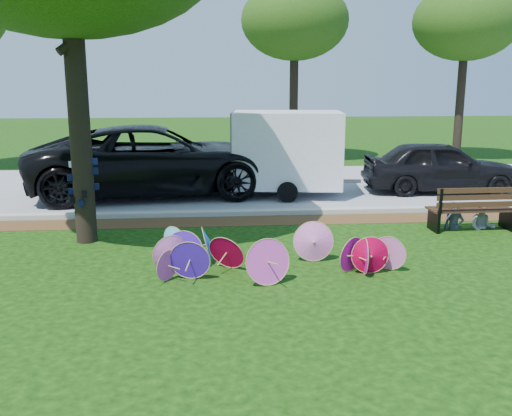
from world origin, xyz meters
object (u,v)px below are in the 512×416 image
at_px(parasol_pile, 260,252).
at_px(park_bench, 470,208).
at_px(person_right, 484,204).
at_px(black_van, 157,160).
at_px(cargo_trailer, 287,149).
at_px(person_left, 455,203).
at_px(dark_pickup, 440,167).

bearing_deg(parasol_pile, park_bench, 26.32).
bearing_deg(park_bench, person_right, 7.19).
relative_size(black_van, cargo_trailer, 2.39).
relative_size(cargo_trailer, person_left, 2.54).
relative_size(black_van, person_right, 6.39).
xyz_separation_m(black_van, park_bench, (7.65, -4.83, -0.53)).
distance_m(black_van, park_bench, 9.06).
relative_size(park_bench, person_right, 1.68).
bearing_deg(park_bench, parasol_pile, -154.62).
relative_size(dark_pickup, park_bench, 2.36).
bearing_deg(person_right, cargo_trailer, 158.24).
bearing_deg(person_left, park_bench, 6.69).
relative_size(parasol_pile, park_bench, 2.34).
bearing_deg(person_right, parasol_pile, -130.00).
height_order(parasol_pile, dark_pickup, dark_pickup).
xyz_separation_m(park_bench, person_right, (0.35, 0.05, 0.07)).
relative_size(cargo_trailer, park_bench, 1.59).
bearing_deg(person_right, person_left, -155.29).
bearing_deg(dark_pickup, cargo_trailer, 96.46).
bearing_deg(person_right, black_van, 173.84).
bearing_deg(parasol_pile, person_right, 25.29).
xyz_separation_m(black_van, person_left, (7.30, -4.78, -0.43)).
relative_size(black_van, person_left, 6.08).
distance_m(parasol_pile, person_left, 5.50).
relative_size(parasol_pile, dark_pickup, 0.99).
height_order(dark_pickup, cargo_trailer, cargo_trailer).
height_order(dark_pickup, person_left, dark_pickup).
xyz_separation_m(dark_pickup, person_left, (-1.45, -4.46, -0.18)).
relative_size(park_bench, person_left, 1.60).
xyz_separation_m(parasol_pile, black_van, (-2.46, 7.39, 0.70)).
bearing_deg(cargo_trailer, parasol_pile, -95.34).
bearing_deg(black_van, person_left, -130.10).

